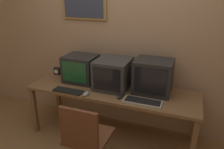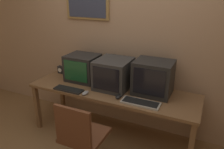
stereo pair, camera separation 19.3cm
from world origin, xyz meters
The scene contains 11 objects.
wall_back centered at (0.00, 1.12, 1.30)m, with size 8.00×0.08×2.60m.
desk centered at (0.00, 0.70, 0.64)m, with size 2.20×0.67×0.71m.
monitor_left centered at (-0.51, 0.82, 0.89)m, with size 0.43×0.37×0.37m.
monitor_center centered at (-0.01, 0.77, 0.90)m, with size 0.43×0.46×0.38m.
monitor_right centered at (0.50, 0.82, 0.92)m, with size 0.46×0.38×0.42m.
keyboard_main centered at (-0.50, 0.44, 0.72)m, with size 0.39×0.13×0.03m.
keyboard_side centered at (0.45, 0.49, 0.72)m, with size 0.44×0.17×0.03m.
mouse_near_keyboard centered at (-0.24, 0.43, 0.73)m, with size 0.06×0.12×0.04m.
mouse_far_corner centered at (0.17, 0.51, 0.73)m, with size 0.06×0.10×0.04m.
desk_clock centered at (-0.97, 0.90, 0.76)m, with size 0.09×0.06×0.11m.
office_chair centered at (0.00, -0.04, 0.39)m, with size 0.46×0.46×0.89m.
Camera 1 is at (0.91, -1.69, 1.92)m, focal length 35.00 mm.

